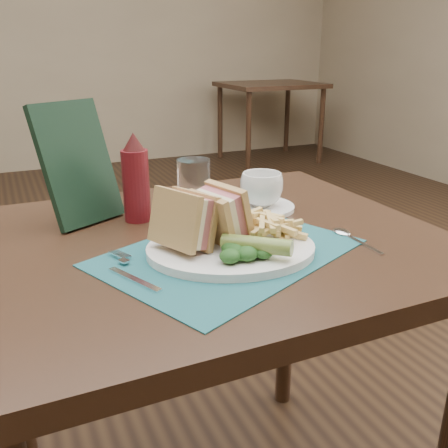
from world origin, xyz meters
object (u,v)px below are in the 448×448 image
placemat (228,252)px  check_presenter (77,163)px  plate (231,249)px  saucer (261,207)px  table_bg_right (269,122)px  drinking_glass (194,190)px  table_main (209,394)px  sandwich_half_a (175,222)px  sandwich_half_b (212,217)px  coffee_cup (262,189)px  ketchup_bottle (136,177)px

placemat → check_presenter: size_ratio=1.73×
placemat → plate: bearing=-66.6°
plate → saucer: plate is taller
table_bg_right → check_presenter: 4.02m
saucer → drinking_glass: drinking_glass is taller
table_main → table_bg_right: (2.09, 3.46, 0.00)m
sandwich_half_a → sandwich_half_b: sandwich_half_a is taller
placemat → coffee_cup: 0.27m
placemat → saucer: bearing=48.8°
ketchup_bottle → sandwich_half_b: bearing=-72.0°
plate → ketchup_bottle: bearing=128.9°
placemat → plate: size_ratio=1.46×
placemat → saucer: 0.26m
table_main → ketchup_bottle: size_ratio=4.84×
plate → ketchup_bottle: size_ratio=1.61×
ketchup_bottle → drinking_glass: bearing=-22.9°
sandwich_half_a → coffee_cup: size_ratio=1.12×
table_main → placemat: (0.00, -0.09, 0.38)m
check_presenter → coffee_cup: bearing=-41.1°
table_main → placemat: size_ratio=2.05×
table_main → sandwich_half_b: sandwich_half_b is taller
plate → sandwich_half_b: sandwich_half_b is taller
table_bg_right → plate: bearing=-120.3°
table_main → ketchup_bottle: ketchup_bottle is taller
table_bg_right → drinking_glass: drinking_glass is taller
table_main → drinking_glass: bearing=82.9°
sandwich_half_b → ketchup_bottle: 0.24m
saucer → coffee_cup: (0.00, 0.00, 0.04)m
placemat → drinking_glass: size_ratio=3.37×
table_main → drinking_glass: 0.45m
plate → sandwich_half_a: 0.12m
placemat → coffee_cup: coffee_cup is taller
table_bg_right → table_main: bearing=-121.1°
table_main → coffee_cup: (0.18, 0.10, 0.42)m
table_bg_right → drinking_glass: size_ratio=6.92×
sandwich_half_a → saucer: (0.27, 0.19, -0.07)m
placemat → saucer: saucer is taller
sandwich_half_a → ketchup_bottle: 0.23m
table_bg_right → saucer: bearing=-119.6°
saucer → check_presenter: bearing=166.5°
plate → sandwich_half_a: sandwich_half_a is taller
table_bg_right → drinking_glass: bearing=-121.7°
ketchup_bottle → placemat: bearing=-67.4°
plate → ketchup_bottle: (-0.10, 0.25, 0.08)m
ketchup_bottle → table_main: bearing=-56.6°
plate → drinking_glass: bearing=104.1°
sandwich_half_b → sandwich_half_a: bearing=168.5°
drinking_glass → plate: bearing=-92.2°
saucer → ketchup_bottle: bearing=170.8°
sandwich_half_b → saucer: bearing=26.5°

